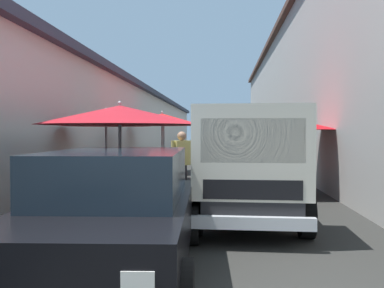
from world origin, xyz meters
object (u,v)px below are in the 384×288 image
at_px(fruit_stall_far_right, 107,131).
at_px(delivery_truck, 249,168).
at_px(fruit_stall_far_left, 163,126).
at_px(hatchback_car, 116,211).
at_px(fruit_stall_mid_lane, 285,133).
at_px(vendor_by_crates, 182,159).
at_px(fruit_stall_near_left, 120,130).
at_px(fruit_stall_near_right, 164,127).

height_order(fruit_stall_far_right, delivery_truck, fruit_stall_far_right).
relative_size(fruit_stall_far_left, hatchback_car, 0.70).
relative_size(fruit_stall_mid_lane, delivery_truck, 0.56).
xyz_separation_m(fruit_stall_far_right, hatchback_car, (-4.87, -1.49, -0.97)).
distance_m(fruit_stall_far_right, delivery_truck, 4.01).
xyz_separation_m(delivery_truck, vendor_by_crates, (3.17, 1.51, -0.05)).
height_order(fruit_stall_near_left, vendor_by_crates, fruit_stall_near_left).
height_order(fruit_stall_near_right, fruit_stall_far_left, fruit_stall_near_right).
distance_m(fruit_stall_mid_lane, fruit_stall_far_right, 4.72).
bearing_deg(fruit_stall_far_right, fruit_stall_mid_lane, -68.83).
bearing_deg(fruit_stall_mid_lane, hatchback_car, 156.12).
distance_m(fruit_stall_near_left, delivery_truck, 2.37).
distance_m(fruit_stall_mid_lane, fruit_stall_near_right, 6.89).
relative_size(fruit_stall_far_right, vendor_by_crates, 1.33).
bearing_deg(fruit_stall_near_left, delivery_truck, -85.08).
distance_m(fruit_stall_near_right, vendor_by_crates, 6.60).
xyz_separation_m(fruit_stall_near_right, fruit_stall_far_right, (-7.23, 0.30, -0.17)).
bearing_deg(fruit_stall_far_right, fruit_stall_near_left, -159.51).
bearing_deg(vendor_by_crates, fruit_stall_mid_lane, -72.39).
bearing_deg(hatchback_car, delivery_truck, -33.95).
xyz_separation_m(fruit_stall_near_left, vendor_by_crates, (3.36, -0.75, -0.72)).
distance_m(fruit_stall_near_left, hatchback_car, 2.60).
height_order(hatchback_car, vendor_by_crates, vendor_by_crates).
bearing_deg(vendor_by_crates, fruit_stall_near_right, 12.32).
distance_m(fruit_stall_near_left, vendor_by_crates, 3.52).
bearing_deg(hatchback_car, fruit_stall_near_left, 13.09).
height_order(delivery_truck, vendor_by_crates, delivery_truck).
xyz_separation_m(fruit_stall_near_right, hatchback_car, (-12.10, -1.19, -1.15)).
relative_size(fruit_stall_far_left, vendor_by_crates, 1.64).
height_order(fruit_stall_far_right, hatchback_car, fruit_stall_far_right).
bearing_deg(fruit_stall_mid_lane, fruit_stall_near_left, 140.68).
bearing_deg(fruit_stall_far_left, delivery_truck, -158.89).
bearing_deg(hatchback_car, fruit_stall_far_left, 4.91).
xyz_separation_m(fruit_stall_mid_lane, delivery_truck, (-4.03, 1.20, -0.62)).
height_order(fruit_stall_mid_lane, hatchback_car, fruit_stall_mid_lane).
xyz_separation_m(fruit_stall_near_right, fruit_stall_far_left, (-3.11, -0.42, -0.01)).
distance_m(hatchback_car, delivery_truck, 3.09).
xyz_separation_m(fruit_stall_mid_lane, fruit_stall_far_right, (-1.70, 4.40, 0.06)).
relative_size(hatchback_car, vendor_by_crates, 2.35).
bearing_deg(fruit_stall_far_left, vendor_by_crates, -163.38).
xyz_separation_m(fruit_stall_near_right, fruit_stall_near_left, (-9.75, -0.64, -0.17)).
bearing_deg(fruit_stall_mid_lane, fruit_stall_far_right, 111.17).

